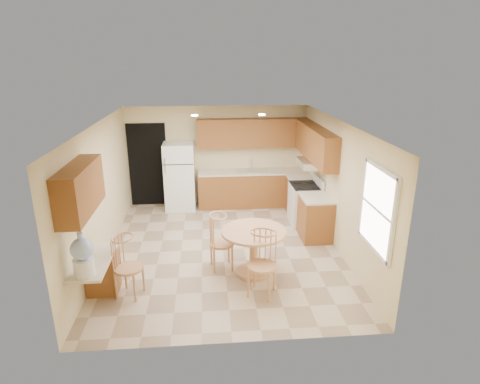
{
  "coord_description": "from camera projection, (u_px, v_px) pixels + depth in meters",
  "views": [
    {
      "loc": [
        -0.28,
        -7.18,
        3.64
      ],
      "look_at": [
        0.36,
        0.3,
        1.09
      ],
      "focal_mm": 30.0,
      "sensor_mm": 36.0,
      "label": 1
    }
  ],
  "objects": [
    {
      "name": "water_crock",
      "position": [
        83.0,
        256.0,
        5.46
      ],
      "size": [
        0.31,
        0.31,
        0.64
      ],
      "color": "white",
      "rests_on": "desk_top"
    },
    {
      "name": "base_cab_back",
      "position": [
        253.0,
        189.0,
        10.21
      ],
      "size": [
        2.75,
        0.6,
        0.87
      ],
      "primitive_type": "cube",
      "color": "brown",
      "rests_on": "floor"
    },
    {
      "name": "counter_right_b",
      "position": [
        317.0,
        198.0,
        8.22
      ],
      "size": [
        0.63,
        0.8,
        0.04
      ],
      "primitive_type": "cube",
      "color": "beige",
      "rests_on": "base_cab_right_b"
    },
    {
      "name": "upper_cab_left",
      "position": [
        80.0,
        189.0,
        5.69
      ],
      "size": [
        0.33,
        1.4,
        0.7
      ],
      "primitive_type": "cube",
      "color": "brown",
      "rests_on": "wall_left"
    },
    {
      "name": "can_light_a",
      "position": [
        195.0,
        115.0,
        8.26
      ],
      "size": [
        0.14,
        0.14,
        0.02
      ],
      "primitive_type": "cylinder",
      "color": "white",
      "rests_on": "ceiling"
    },
    {
      "name": "can_light_b",
      "position": [
        262.0,
        115.0,
        8.37
      ],
      "size": [
        0.14,
        0.14,
        0.02
      ],
      "primitive_type": "cylinder",
      "color": "white",
      "rests_on": "ceiling"
    },
    {
      "name": "wall_left",
      "position": [
        100.0,
        193.0,
        7.38
      ],
      "size": [
        0.02,
        5.5,
        2.5
      ],
      "primitive_type": "cube",
      "color": "beige",
      "rests_on": "floor"
    },
    {
      "name": "doorway",
      "position": [
        148.0,
        165.0,
        10.07
      ],
      "size": [
        0.9,
        0.02,
        2.1
      ],
      "primitive_type": "cube",
      "color": "black",
      "rests_on": "floor"
    },
    {
      "name": "counter_back",
      "position": [
        253.0,
        172.0,
        10.06
      ],
      "size": [
        2.75,
        0.63,
        0.04
      ],
      "primitive_type": "cube",
      "color": "beige",
      "rests_on": "base_cab_back"
    },
    {
      "name": "base_cab_right_b",
      "position": [
        315.0,
        218.0,
        8.36
      ],
      "size": [
        0.6,
        0.8,
        0.87
      ],
      "primitive_type": "cube",
      "color": "brown",
      "rests_on": "floor"
    },
    {
      "name": "dining_table",
      "position": [
        254.0,
        246.0,
        6.91
      ],
      "size": [
        1.12,
        1.12,
        0.83
      ],
      "rotation": [
        0.0,
        0.0,
        0.4
      ],
      "color": "tan",
      "rests_on": "floor"
    },
    {
      "name": "wall_right",
      "position": [
        338.0,
        187.0,
        7.75
      ],
      "size": [
        0.02,
        5.5,
        2.5
      ],
      "primitive_type": "cube",
      "color": "beige",
      "rests_on": "floor"
    },
    {
      "name": "refrigerator",
      "position": [
        180.0,
        176.0,
        9.89
      ],
      "size": [
        0.73,
        0.71,
        1.66
      ],
      "color": "white",
      "rests_on": "floor"
    },
    {
      "name": "wall_front",
      "position": [
        232.0,
        260.0,
        4.97
      ],
      "size": [
        4.5,
        0.02,
        2.5
      ],
      "primitive_type": "cube",
      "color": "beige",
      "rests_on": "floor"
    },
    {
      "name": "chair_table_a",
      "position": [
        222.0,
        239.0,
        6.99
      ],
      "size": [
        0.45,
        0.59,
        1.02
      ],
      "rotation": [
        0.0,
        0.0,
        -1.43
      ],
      "color": "tan",
      "rests_on": "floor"
    },
    {
      "name": "upper_cab_right",
      "position": [
        315.0,
        143.0,
        8.68
      ],
      "size": [
        0.33,
        2.42,
        0.7
      ],
      "primitive_type": "cube",
      "color": "brown",
      "rests_on": "wall_right"
    },
    {
      "name": "stove",
      "position": [
        305.0,
        204.0,
        9.08
      ],
      "size": [
        0.65,
        0.76,
        1.09
      ],
      "color": "white",
      "rests_on": "floor"
    },
    {
      "name": "sink",
      "position": [
        252.0,
        171.0,
        10.05
      ],
      "size": [
        0.78,
        0.44,
        0.01
      ],
      "primitive_type": "cube",
      "color": "silver",
      "rests_on": "counter_back"
    },
    {
      "name": "base_cab_right_a",
      "position": [
        299.0,
        195.0,
        9.73
      ],
      "size": [
        0.6,
        0.59,
        0.87
      ],
      "primitive_type": "cube",
      "color": "brown",
      "rests_on": "floor"
    },
    {
      "name": "upper_cab_back",
      "position": [
        253.0,
        133.0,
        9.88
      ],
      "size": [
        2.75,
        0.33,
        0.7
      ],
      "primitive_type": "cube",
      "color": "brown",
      "rests_on": "wall_back"
    },
    {
      "name": "wall_back",
      "position": [
        217.0,
        156.0,
        10.16
      ],
      "size": [
        4.5,
        0.02,
        2.5
      ],
      "primitive_type": "cube",
      "color": "beige",
      "rests_on": "floor"
    },
    {
      "name": "chair_table_b",
      "position": [
        263.0,
        261.0,
        6.17
      ],
      "size": [
        0.47,
        0.52,
        1.06
      ],
      "rotation": [
        0.0,
        0.0,
        2.73
      ],
      "color": "tan",
      "rests_on": "floor"
    },
    {
      "name": "desk_top",
      "position": [
        93.0,
        261.0,
        5.96
      ],
      "size": [
        0.5,
        1.2,
        0.04
      ],
      "primitive_type": "cube",
      "color": "beige",
      "rests_on": "desk_pedestal"
    },
    {
      "name": "floor",
      "position": [
        223.0,
        249.0,
        7.97
      ],
      "size": [
        5.5,
        5.5,
        0.0
      ],
      "primitive_type": "plane",
      "color": "tan",
      "rests_on": "ground"
    },
    {
      "name": "ceiling",
      "position": [
        221.0,
        124.0,
        7.16
      ],
      "size": [
        4.5,
        5.5,
        0.02
      ],
      "primitive_type": "cube",
      "color": "white",
      "rests_on": "wall_back"
    },
    {
      "name": "desk_pedestal",
      "position": [
        102.0,
        271.0,
        6.44
      ],
      "size": [
        0.48,
        0.42,
        0.72
      ],
      "primitive_type": "cube",
      "color": "brown",
      "rests_on": "floor"
    },
    {
      "name": "counter_right_a",
      "position": [
        300.0,
        177.0,
        9.59
      ],
      "size": [
        0.63,
        0.59,
        0.04
      ],
      "primitive_type": "cube",
      "color": "beige",
      "rests_on": "base_cab_right_a"
    },
    {
      "name": "window",
      "position": [
        378.0,
        209.0,
        5.92
      ],
      "size": [
        0.06,
        1.12,
        1.3
      ],
      "color": "white",
      "rests_on": "wall_right"
    },
    {
      "name": "chair_desk",
      "position": [
        127.0,
        264.0,
        6.17
      ],
      "size": [
        0.44,
        0.57,
        1.0
      ],
      "rotation": [
        0.0,
        0.0,
        -1.87
      ],
      "color": "tan",
      "rests_on": "floor"
    },
    {
      "name": "range_hood",
      "position": [
        311.0,
        163.0,
        8.78
      ],
      "size": [
        0.5,
        0.76,
        0.14
      ],
      "primitive_type": "cube",
      "color": "silver",
      "rests_on": "upper_cab_right"
    }
  ]
}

